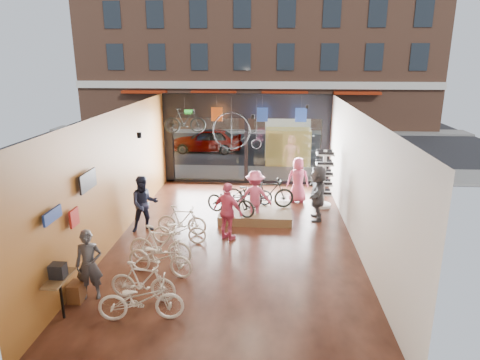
# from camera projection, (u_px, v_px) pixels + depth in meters

# --- Properties ---
(ground_plane) EXTENTS (7.00, 12.00, 0.04)m
(ground_plane) POSITION_uv_depth(u_px,v_px,m) (235.00, 239.00, 12.87)
(ground_plane) COLOR black
(ground_plane) RESTS_ON ground
(ceiling) EXTENTS (7.00, 12.00, 0.04)m
(ceiling) POSITION_uv_depth(u_px,v_px,m) (235.00, 112.00, 11.79)
(ceiling) COLOR black
(ceiling) RESTS_ON ground
(wall_left) EXTENTS (0.04, 12.00, 3.80)m
(wall_left) POSITION_uv_depth(u_px,v_px,m) (116.00, 176.00, 12.56)
(wall_left) COLOR #A05E2E
(wall_left) RESTS_ON ground
(wall_right) EXTENTS (0.04, 12.00, 3.80)m
(wall_right) POSITION_uv_depth(u_px,v_px,m) (359.00, 181.00, 12.10)
(wall_right) COLOR beige
(wall_right) RESTS_ON ground
(wall_back) EXTENTS (7.00, 0.04, 3.80)m
(wall_back) POSITION_uv_depth(u_px,v_px,m) (204.00, 286.00, 6.57)
(wall_back) COLOR beige
(wall_back) RESTS_ON ground
(storefront) EXTENTS (7.00, 0.26, 3.80)m
(storefront) POSITION_uv_depth(u_px,v_px,m) (246.00, 139.00, 18.08)
(storefront) COLOR black
(storefront) RESTS_ON ground
(exit_sign) EXTENTS (0.35, 0.06, 0.18)m
(exit_sign) POSITION_uv_depth(u_px,v_px,m) (189.00, 112.00, 17.80)
(exit_sign) COLOR #198C26
(exit_sign) RESTS_ON storefront
(street_road) EXTENTS (30.00, 18.00, 0.02)m
(street_road) POSITION_uv_depth(u_px,v_px,m) (254.00, 142.00, 27.23)
(street_road) COLOR black
(street_road) RESTS_ON ground
(sidewalk_near) EXTENTS (30.00, 2.40, 0.12)m
(sidewalk_near) POSITION_uv_depth(u_px,v_px,m) (247.00, 174.00, 19.74)
(sidewalk_near) COLOR slate
(sidewalk_near) RESTS_ON ground
(sidewalk_far) EXTENTS (30.00, 2.00, 0.12)m
(sidewalk_far) POSITION_uv_depth(u_px,v_px,m) (256.00, 131.00, 31.04)
(sidewalk_far) COLOR slate
(sidewalk_far) RESTS_ON ground
(opposite_building) EXTENTS (26.00, 5.00, 14.00)m
(opposite_building) POSITION_uv_depth(u_px,v_px,m) (258.00, 31.00, 31.49)
(opposite_building) COLOR brown
(opposite_building) RESTS_ON ground
(street_car) EXTENTS (3.97, 1.60, 1.35)m
(street_car) POSITION_uv_depth(u_px,v_px,m) (207.00, 140.00, 24.33)
(street_car) COLOR gray
(street_car) RESTS_ON street_road
(box_truck) EXTENTS (2.27, 6.82, 2.69)m
(box_truck) POSITION_uv_depth(u_px,v_px,m) (286.00, 132.00, 22.90)
(box_truck) COLOR silver
(box_truck) RESTS_ON street_road
(floor_bike_0) EXTENTS (1.83, 0.83, 0.93)m
(floor_bike_0) POSITION_uv_depth(u_px,v_px,m) (141.00, 300.00, 8.82)
(floor_bike_0) COLOR beige
(floor_bike_0) RESTS_ON ground_plane
(floor_bike_1) EXTENTS (1.58, 0.60, 0.92)m
(floor_bike_1) POSITION_uv_depth(u_px,v_px,m) (143.00, 281.00, 9.54)
(floor_bike_1) COLOR beige
(floor_bike_1) RESTS_ON ground_plane
(floor_bike_2) EXTENTS (1.87, 1.04, 0.93)m
(floor_bike_2) POSITION_uv_depth(u_px,v_px,m) (160.00, 257.00, 10.67)
(floor_bike_2) COLOR beige
(floor_bike_2) RESTS_ON ground_plane
(floor_bike_3) EXTENTS (1.81, 0.78, 1.06)m
(floor_bike_3) POSITION_uv_depth(u_px,v_px,m) (160.00, 245.00, 11.22)
(floor_bike_3) COLOR beige
(floor_bike_3) RESTS_ON ground_plane
(floor_bike_4) EXTENTS (1.59, 0.59, 0.83)m
(floor_bike_4) POSITION_uv_depth(u_px,v_px,m) (179.00, 230.00, 12.44)
(floor_bike_4) COLOR beige
(floor_bike_4) RESTS_ON ground_plane
(floor_bike_5) EXTENTS (1.57, 0.55, 0.93)m
(floor_bike_5) POSITION_uv_depth(u_px,v_px,m) (182.00, 220.00, 13.07)
(floor_bike_5) COLOR beige
(floor_bike_5) RESTS_ON ground_plane
(display_platform) EXTENTS (2.40, 1.80, 0.30)m
(display_platform) POSITION_uv_depth(u_px,v_px,m) (255.00, 213.00, 14.52)
(display_platform) COLOR #4F3522
(display_platform) RESTS_ON ground_plane
(display_bike_left) EXTENTS (1.87, 1.33, 0.93)m
(display_bike_left) POSITION_uv_depth(u_px,v_px,m) (231.00, 201.00, 13.88)
(display_bike_left) COLOR black
(display_bike_left) RESTS_ON display_platform
(display_bike_mid) EXTENTS (1.82, 0.85, 1.05)m
(display_bike_mid) POSITION_uv_depth(u_px,v_px,m) (268.00, 194.00, 14.42)
(display_bike_mid) COLOR black
(display_bike_mid) RESTS_ON display_platform
(display_bike_right) EXTENTS (1.68, 0.77, 0.85)m
(display_bike_right) POSITION_uv_depth(u_px,v_px,m) (249.00, 192.00, 14.87)
(display_bike_right) COLOR black
(display_bike_right) RESTS_ON display_platform
(customer_0) EXTENTS (0.66, 0.50, 1.64)m
(customer_0) POSITION_uv_depth(u_px,v_px,m) (89.00, 265.00, 9.53)
(customer_0) COLOR #3F3F44
(customer_0) RESTS_ON ground_plane
(customer_1) EXTENTS (1.07, 0.98, 1.78)m
(customer_1) POSITION_uv_depth(u_px,v_px,m) (144.00, 204.00, 13.22)
(customer_1) COLOR #161C33
(customer_1) RESTS_ON ground_plane
(customer_2) EXTENTS (1.10, 0.91, 1.76)m
(customer_2) POSITION_uv_depth(u_px,v_px,m) (228.00, 212.00, 12.61)
(customer_2) COLOR #CC4C72
(customer_2) RESTS_ON ground_plane
(customer_3) EXTENTS (1.15, 0.71, 1.71)m
(customer_3) POSITION_uv_depth(u_px,v_px,m) (255.00, 196.00, 14.06)
(customer_3) COLOR #CC4C72
(customer_3) RESTS_ON ground_plane
(customer_4) EXTENTS (0.86, 0.58, 1.70)m
(customer_4) POSITION_uv_depth(u_px,v_px,m) (298.00, 180.00, 15.90)
(customer_4) COLOR #CC4C72
(customer_4) RESTS_ON ground_plane
(customer_5) EXTENTS (0.70, 1.75, 1.84)m
(customer_5) POSITION_uv_depth(u_px,v_px,m) (317.00, 193.00, 14.17)
(customer_5) COLOR #3F3F44
(customer_5) RESTS_ON ground_plane
(sunglasses_rack) EXTENTS (0.68, 0.58, 2.11)m
(sunglasses_rack) POSITION_uv_depth(u_px,v_px,m) (324.00, 179.00, 15.32)
(sunglasses_rack) COLOR white
(sunglasses_rack) RESTS_ON ground_plane
(wall_merch) EXTENTS (0.40, 2.40, 2.60)m
(wall_merch) POSITION_uv_depth(u_px,v_px,m) (69.00, 246.00, 9.37)
(wall_merch) COLOR navy
(wall_merch) RESTS_ON wall_left
(penny_farthing) EXTENTS (1.80, 0.06, 1.44)m
(penny_farthing) POSITION_uv_depth(u_px,v_px,m) (239.00, 132.00, 16.29)
(penny_farthing) COLOR black
(penny_farthing) RESTS_ON ceiling
(hung_bike) EXTENTS (1.63, 0.67, 0.95)m
(hung_bike) POSITION_uv_depth(u_px,v_px,m) (185.00, 121.00, 16.21)
(hung_bike) COLOR black
(hung_bike) RESTS_ON ceiling
(jersey_left) EXTENTS (0.45, 0.03, 0.55)m
(jersey_left) POSITION_uv_depth(u_px,v_px,m) (217.00, 114.00, 17.06)
(jersey_left) COLOR #CC5919
(jersey_left) RESTS_ON ceiling
(jersey_mid) EXTENTS (0.45, 0.03, 0.55)m
(jersey_mid) POSITION_uv_depth(u_px,v_px,m) (262.00, 115.00, 16.95)
(jersey_mid) COLOR #1E3F99
(jersey_mid) RESTS_ON ceiling
(jersey_right) EXTENTS (0.45, 0.03, 0.55)m
(jersey_right) POSITION_uv_depth(u_px,v_px,m) (301.00, 115.00, 16.85)
(jersey_right) COLOR #1E3F99
(jersey_right) RESTS_ON ceiling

